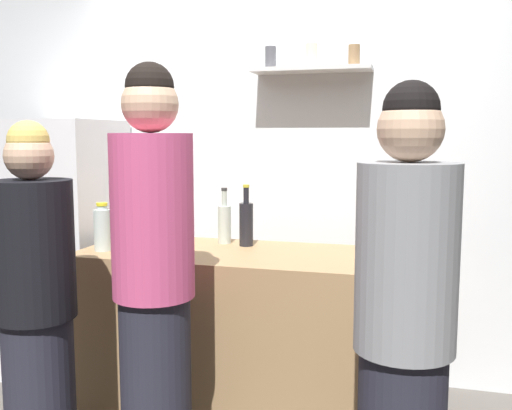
# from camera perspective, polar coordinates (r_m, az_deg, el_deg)

# --- Properties ---
(back_wall_assembly) EXTENTS (4.80, 0.32, 2.60)m
(back_wall_assembly) POSITION_cam_1_polar(r_m,az_deg,el_deg) (3.67, 2.49, 3.48)
(back_wall_assembly) COLOR white
(back_wall_assembly) RESTS_ON ground
(refrigerator) EXTENTS (0.64, 0.68, 1.62)m
(refrigerator) POSITION_cam_1_polar(r_m,az_deg,el_deg) (3.90, -18.51, -3.96)
(refrigerator) COLOR white
(refrigerator) RESTS_ON ground
(counter) EXTENTS (1.86, 0.70, 0.92)m
(counter) POSITION_cam_1_polar(r_m,az_deg,el_deg) (3.12, 0.00, -13.03)
(counter) COLOR #9E7A51
(counter) RESTS_ON ground
(baking_pan) EXTENTS (0.34, 0.24, 0.05)m
(baking_pan) POSITION_cam_1_polar(r_m,az_deg,el_deg) (2.81, 14.63, -5.24)
(baking_pan) COLOR gray
(baking_pan) RESTS_ON counter
(utensil_holder) EXTENTS (0.11, 0.11, 0.22)m
(utensil_holder) POSITION_cam_1_polar(r_m,az_deg,el_deg) (2.98, -8.39, -3.67)
(utensil_holder) COLOR #B2B2B7
(utensil_holder) RESTS_ON counter
(wine_bottle_amber_glass) EXTENTS (0.07, 0.07, 0.30)m
(wine_bottle_amber_glass) POSITION_cam_1_polar(r_m,az_deg,el_deg) (3.29, -8.04, -1.79)
(wine_bottle_amber_glass) COLOR #472814
(wine_bottle_amber_glass) RESTS_ON counter
(wine_bottle_pale_glass) EXTENTS (0.07, 0.07, 0.32)m
(wine_bottle_pale_glass) POSITION_cam_1_polar(r_m,az_deg,el_deg) (3.24, -3.15, -1.76)
(wine_bottle_pale_glass) COLOR #B2BFB2
(wine_bottle_pale_glass) RESTS_ON counter
(wine_bottle_green_glass) EXTENTS (0.07, 0.07, 0.29)m
(wine_bottle_green_glass) POSITION_cam_1_polar(r_m,az_deg,el_deg) (3.05, -10.94, -2.56)
(wine_bottle_green_glass) COLOR #19471E
(wine_bottle_green_glass) RESTS_ON counter
(wine_bottle_dark_glass) EXTENTS (0.08, 0.08, 0.34)m
(wine_bottle_dark_glass) POSITION_cam_1_polar(r_m,az_deg,el_deg) (3.16, -0.98, -1.75)
(wine_bottle_dark_glass) COLOR black
(wine_bottle_dark_glass) RESTS_ON counter
(water_bottle_plastic) EXTENTS (0.09, 0.09, 0.26)m
(water_bottle_plastic) POSITION_cam_1_polar(r_m,az_deg,el_deg) (3.13, -15.00, -2.30)
(water_bottle_plastic) COLOR silver
(water_bottle_plastic) RESTS_ON counter
(person_grey_hoodie) EXTENTS (0.34, 0.34, 1.70)m
(person_grey_hoodie) POSITION_cam_1_polar(r_m,az_deg,el_deg) (2.05, 14.49, -12.61)
(person_grey_hoodie) COLOR #262633
(person_grey_hoodie) RESTS_ON ground
(person_pink_top) EXTENTS (0.34, 0.34, 1.81)m
(person_pink_top) POSITION_cam_1_polar(r_m,az_deg,el_deg) (2.44, -10.12, -7.64)
(person_pink_top) COLOR #262633
(person_pink_top) RESTS_ON ground
(person_blonde) EXTENTS (0.34, 0.34, 1.58)m
(person_blonde) POSITION_cam_1_polar(r_m,az_deg,el_deg) (2.67, -21.01, -9.73)
(person_blonde) COLOR #262633
(person_blonde) RESTS_ON ground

